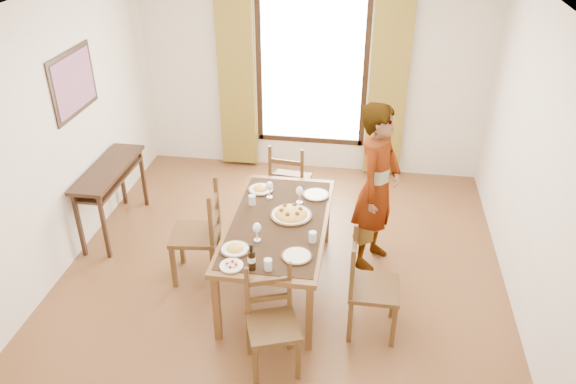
# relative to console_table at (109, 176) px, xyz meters

# --- Properties ---
(ground) EXTENTS (5.00, 5.00, 0.00)m
(ground) POSITION_rel_console_table_xyz_m (2.03, -0.60, -0.68)
(ground) COLOR #572A1B
(ground) RESTS_ON ground
(room_shell) EXTENTS (4.60, 5.10, 2.74)m
(room_shell) POSITION_rel_console_table_xyz_m (2.03, -0.47, 0.86)
(room_shell) COLOR white
(room_shell) RESTS_ON ground
(console_table) EXTENTS (0.38, 1.20, 0.80)m
(console_table) POSITION_rel_console_table_xyz_m (0.00, 0.00, 0.00)
(console_table) COLOR #332011
(console_table) RESTS_ON ground
(dining_table) EXTENTS (0.92, 1.77, 0.76)m
(dining_table) POSITION_rel_console_table_xyz_m (2.02, -0.73, 0.01)
(dining_table) COLOR brown
(dining_table) RESTS_ON ground
(chair_west) EXTENTS (0.51, 0.51, 1.04)m
(chair_west) POSITION_rel_console_table_xyz_m (1.21, -0.69, -0.20)
(chair_west) COLOR #52361B
(chair_west) RESTS_ON ground
(chair_north) EXTENTS (0.48, 0.48, 0.98)m
(chair_north) POSITION_rel_console_table_xyz_m (1.94, 0.56, -0.23)
(chair_north) COLOR #52361B
(chair_north) RESTS_ON ground
(chair_south) EXTENTS (0.52, 0.52, 0.92)m
(chair_south) POSITION_rel_console_table_xyz_m (2.14, -1.76, -0.26)
(chair_south) COLOR #52361B
(chair_south) RESTS_ON ground
(chair_east) EXTENTS (0.44, 0.44, 0.99)m
(chair_east) POSITION_rel_console_table_xyz_m (2.91, -1.23, -0.23)
(chair_east) COLOR #52361B
(chair_east) RESTS_ON ground
(man) EXTENTS (0.94, 0.87, 1.77)m
(man) POSITION_rel_console_table_xyz_m (2.92, -0.17, 0.20)
(man) COLOR gray
(man) RESTS_ON ground
(plate_sw) EXTENTS (0.27, 0.27, 0.05)m
(plate_sw) POSITION_rel_console_table_xyz_m (1.72, -1.24, 0.10)
(plate_sw) COLOR silver
(plate_sw) RESTS_ON dining_table
(plate_se) EXTENTS (0.27, 0.27, 0.05)m
(plate_se) POSITION_rel_console_table_xyz_m (2.27, -1.26, 0.10)
(plate_se) COLOR silver
(plate_se) RESTS_ON dining_table
(plate_nw) EXTENTS (0.27, 0.27, 0.05)m
(plate_nw) POSITION_rel_console_table_xyz_m (1.74, -0.18, 0.10)
(plate_nw) COLOR silver
(plate_nw) RESTS_ON dining_table
(plate_ne) EXTENTS (0.27, 0.27, 0.05)m
(plate_ne) POSITION_rel_console_table_xyz_m (2.32, -0.20, 0.10)
(plate_ne) COLOR silver
(plate_ne) RESTS_ON dining_table
(pasta_platter) EXTENTS (0.40, 0.40, 0.10)m
(pasta_platter) POSITION_rel_console_table_xyz_m (2.13, -0.63, 0.12)
(pasta_platter) COLOR #C26C18
(pasta_platter) RESTS_ON dining_table
(caprese_plate) EXTENTS (0.20, 0.20, 0.04)m
(caprese_plate) POSITION_rel_console_table_xyz_m (1.75, -1.47, 0.09)
(caprese_plate) COLOR silver
(caprese_plate) RESTS_ON dining_table
(wine_glass_a) EXTENTS (0.08, 0.08, 0.18)m
(wine_glass_a) POSITION_rel_console_table_xyz_m (1.89, -1.07, 0.16)
(wine_glass_a) COLOR white
(wine_glass_a) RESTS_ON dining_table
(wine_glass_b) EXTENTS (0.08, 0.08, 0.18)m
(wine_glass_b) POSITION_rel_console_table_xyz_m (2.17, -0.36, 0.16)
(wine_glass_b) COLOR white
(wine_glass_b) RESTS_ON dining_table
(wine_glass_c) EXTENTS (0.08, 0.08, 0.18)m
(wine_glass_c) POSITION_rel_console_table_xyz_m (1.86, -0.31, 0.16)
(wine_glass_c) COLOR white
(wine_glass_c) RESTS_ON dining_table
(tumbler_a) EXTENTS (0.07, 0.07, 0.10)m
(tumbler_a) POSITION_rel_console_table_xyz_m (2.38, -1.01, 0.12)
(tumbler_a) COLOR silver
(tumbler_a) RESTS_ON dining_table
(tumbler_b) EXTENTS (0.07, 0.07, 0.10)m
(tumbler_b) POSITION_rel_console_table_xyz_m (1.71, -0.46, 0.12)
(tumbler_b) COLOR silver
(tumbler_b) RESTS_ON dining_table
(tumbler_c) EXTENTS (0.07, 0.07, 0.10)m
(tumbler_c) POSITION_rel_console_table_xyz_m (2.06, -1.46, 0.12)
(tumbler_c) COLOR silver
(tumbler_c) RESTS_ON dining_table
(wine_bottle) EXTENTS (0.07, 0.07, 0.25)m
(wine_bottle) POSITION_rel_console_table_xyz_m (1.92, -1.48, 0.20)
(wine_bottle) COLOR black
(wine_bottle) RESTS_ON dining_table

